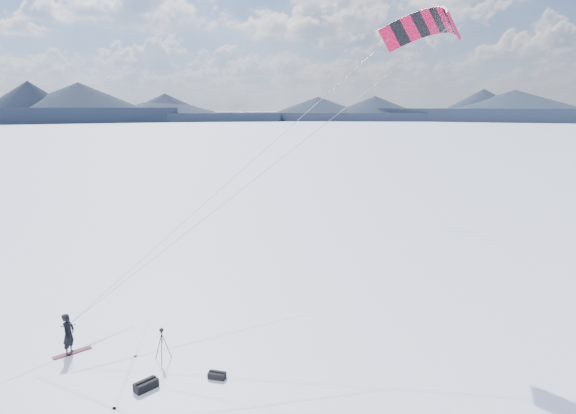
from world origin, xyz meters
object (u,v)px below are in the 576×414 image
object	(u,v)px
tripod	(162,340)
gear_bag_b	(217,375)
snowboard	(72,353)
gear_bag_a	(146,385)
snowkiter	(71,354)

from	to	relation	value
tripod	gear_bag_b	size ratio (longest dim) A/B	1.95
snowboard	tripod	bearing A→B (deg)	-49.52
gear_bag_a	gear_bag_b	size ratio (longest dim) A/B	1.29
snowboard	gear_bag_a	xyz separation A→B (m)	(2.78, -3.26, 0.14)
snowboard	gear_bag_b	distance (m)	6.09
snowkiter	gear_bag_a	size ratio (longest dim) A/B	1.90
tripod	gear_bag_b	distance (m)	2.58
snowkiter	gear_bag_a	world-z (taller)	snowkiter
snowkiter	gear_bag_b	distance (m)	6.14
tripod	gear_bag_a	xyz separation A→B (m)	(-0.58, -1.74, -0.68)
gear_bag_a	gear_bag_b	bearing A→B (deg)	-30.01
snowboard	tripod	size ratio (longest dim) A/B	1.08
snowkiter	tripod	size ratio (longest dim) A/B	1.25
snowkiter	gear_bag_b	bearing A→B (deg)	-101.70
gear_bag_a	tripod	bearing A→B (deg)	40.61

